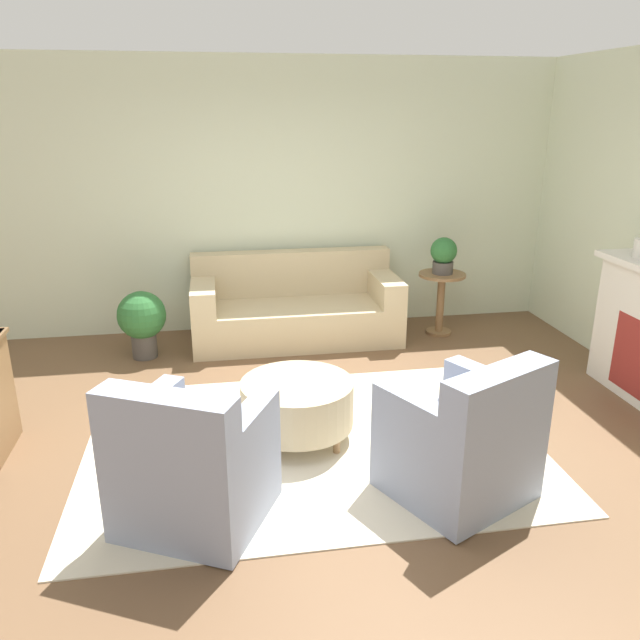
# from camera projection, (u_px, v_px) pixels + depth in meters

# --- Properties ---
(ground_plane) EXTENTS (16.00, 16.00, 0.00)m
(ground_plane) POSITION_uv_depth(u_px,v_px,m) (312.00, 444.00, 4.49)
(ground_plane) COLOR brown
(wall_back) EXTENTS (9.27, 0.12, 2.80)m
(wall_back) POSITION_uv_depth(u_px,v_px,m) (272.00, 198.00, 6.55)
(wall_back) COLOR beige
(wall_back) RESTS_ON ground_plane
(rug) EXTENTS (3.19, 2.30, 0.01)m
(rug) POSITION_uv_depth(u_px,v_px,m) (312.00, 443.00, 4.49)
(rug) COLOR beige
(rug) RESTS_ON ground_plane
(couch) EXTENTS (2.09, 0.89, 0.87)m
(couch) POSITION_uv_depth(u_px,v_px,m) (295.00, 309.00, 6.46)
(couch) COLOR #C6B289
(couch) RESTS_ON ground_plane
(armchair_left) EXTENTS (1.02, 1.01, 0.91)m
(armchair_left) POSITION_uv_depth(u_px,v_px,m) (191.00, 467.00, 3.53)
(armchair_left) COLOR #8E99B2
(armchair_left) RESTS_ON rug
(armchair_right) EXTENTS (1.02, 1.01, 0.91)m
(armchair_right) POSITION_uv_depth(u_px,v_px,m) (463.00, 443.00, 3.78)
(armchair_right) COLOR #8E99B2
(armchair_right) RESTS_ON rug
(ottoman_table) EXTENTS (0.81, 0.81, 0.45)m
(ottoman_table) POSITION_uv_depth(u_px,v_px,m) (297.00, 403.00, 4.46)
(ottoman_table) COLOR #C6B289
(ottoman_table) RESTS_ON rug
(side_table) EXTENTS (0.49, 0.49, 0.66)m
(side_table) POSITION_uv_depth(u_px,v_px,m) (441.00, 293.00, 6.56)
(side_table) COLOR olive
(side_table) RESTS_ON ground_plane
(potted_plant_on_side_table) EXTENTS (0.27, 0.27, 0.38)m
(potted_plant_on_side_table) POSITION_uv_depth(u_px,v_px,m) (444.00, 254.00, 6.42)
(potted_plant_on_side_table) COLOR #4C4742
(potted_plant_on_side_table) RESTS_ON side_table
(potted_plant_floor) EXTENTS (0.46, 0.46, 0.66)m
(potted_plant_floor) POSITION_uv_depth(u_px,v_px,m) (142.00, 319.00, 5.94)
(potted_plant_floor) COLOR #4C4742
(potted_plant_floor) RESTS_ON ground_plane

